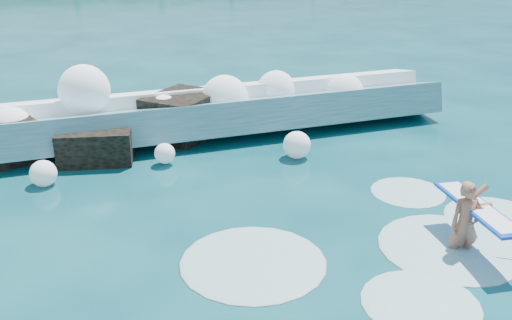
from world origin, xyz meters
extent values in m
plane|color=#083541|center=(0.00, 0.00, 0.00)|extent=(200.00, 200.00, 0.00)
cube|color=teal|center=(-0.43, 7.44, 0.49)|extent=(19.76, 3.01, 1.65)
cube|color=silver|center=(-0.43, 8.24, 0.99)|extent=(19.76, 1.39, 0.77)
cube|color=black|center=(-1.64, 6.34, 0.38)|extent=(2.24, 1.91, 1.09)
cube|color=black|center=(1.06, 7.54, 0.53)|extent=(2.79, 2.76, 1.53)
imported|color=#A3604C|center=(4.73, -1.13, 0.59)|extent=(0.72, 0.55, 1.78)
cube|color=#0B3AC7|center=(5.01, -1.08, 0.89)|extent=(0.88, 2.49, 0.06)
cube|color=white|center=(5.01, -1.08, 0.91)|extent=(0.75, 2.27, 0.06)
sphere|color=white|center=(-3.81, 7.22, 0.87)|extent=(1.20, 1.20, 1.20)
sphere|color=white|center=(-1.73, 7.84, 1.62)|extent=(1.49, 1.49, 1.49)
sphere|color=white|center=(0.49, 7.43, 0.86)|extent=(1.00, 1.00, 1.00)
sphere|color=white|center=(2.42, 7.50, 1.06)|extent=(1.47, 1.47, 1.47)
sphere|color=white|center=(4.34, 7.99, 1.04)|extent=(1.29, 1.29, 1.29)
sphere|color=white|center=(6.48, 7.24, 0.94)|extent=(1.26, 1.26, 1.26)
sphere|color=white|center=(-3.06, 5.00, 0.31)|extent=(0.67, 0.67, 0.67)
sphere|color=white|center=(0.05, 5.31, 0.33)|extent=(0.56, 0.56, 0.56)
sphere|color=white|center=(3.63, 4.59, 0.38)|extent=(0.77, 0.77, 0.77)
ellipsoid|color=silver|center=(4.59, -0.93, 0.00)|extent=(2.86, 2.86, 0.14)
ellipsoid|color=silver|center=(2.95, -2.33, 0.00)|extent=(2.06, 2.06, 0.10)
ellipsoid|color=silver|center=(6.35, -0.28, 0.00)|extent=(2.30, 2.30, 0.12)
ellipsoid|color=silver|center=(0.68, -0.14, 0.00)|extent=(2.86, 2.86, 0.14)
ellipsoid|color=silver|center=(5.29, 1.59, 0.00)|extent=(1.82, 1.82, 0.09)
camera|label=1|loc=(-2.42, -9.04, 5.92)|focal=40.00mm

